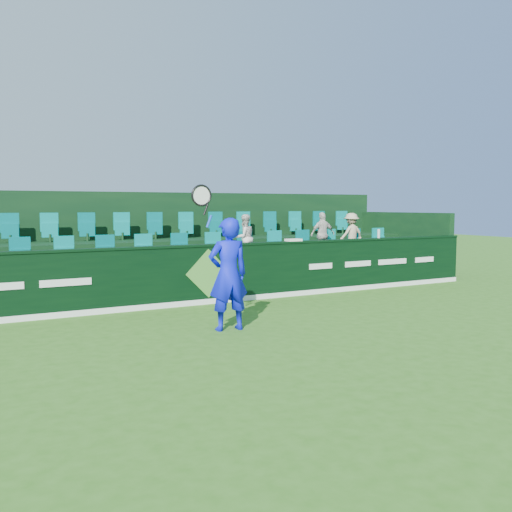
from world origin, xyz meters
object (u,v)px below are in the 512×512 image
spectator_right (351,234)px  spectator_middle (323,235)px  tennis_player (228,274)px  towel (293,240)px  spectator_left (244,238)px  drinks_bottle (379,234)px

spectator_right → spectator_middle: bearing=-1.5°
tennis_player → towel: (3.17, 2.72, 0.36)m
spectator_left → drinks_bottle: size_ratio=5.06×
towel → drinks_bottle: 2.74m
spectator_right → towel: size_ratio=3.24×
spectator_middle → drinks_bottle: spectator_middle is taller
spectator_left → towel: 1.36m
spectator_left → drinks_bottle: bearing=157.6°
spectator_middle → towel: 2.04m
spectator_middle → towel: size_ratio=3.32×
tennis_player → spectator_middle: (4.87, 3.84, 0.40)m
tennis_player → drinks_bottle: (5.91, 2.72, 0.45)m
spectator_left → spectator_middle: (2.46, 0.00, 0.02)m
spectator_middle → spectator_left: bearing=7.2°
tennis_player → spectator_right: size_ratio=2.18×
tennis_player → drinks_bottle: 6.52m
drinks_bottle → spectator_middle: bearing=132.9°
tennis_player → spectator_left: size_ratio=2.20×
towel → drinks_bottle: size_ratio=1.58×
tennis_player → spectator_left: bearing=57.9°
tennis_player → spectator_middle: size_ratio=2.13×
drinks_bottle → tennis_player: bearing=-155.3°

